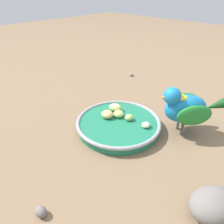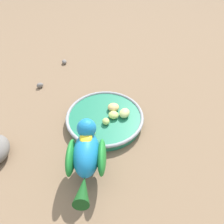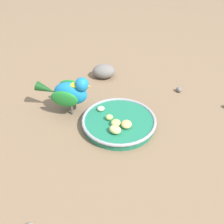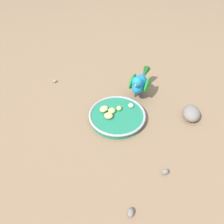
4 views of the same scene
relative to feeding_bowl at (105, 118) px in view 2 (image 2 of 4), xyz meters
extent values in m
plane|color=#7A6047|center=(-0.01, 0.01, -0.02)|extent=(4.00, 4.00, 0.00)
cylinder|color=#1E7251|center=(0.00, 0.00, 0.00)|extent=(0.23, 0.23, 0.02)
torus|color=#93969B|center=(0.00, 0.00, 0.01)|extent=(0.24, 0.24, 0.01)
ellipsoid|color=tan|center=(0.04, 0.01, 0.02)|extent=(0.05, 0.05, 0.02)
ellipsoid|color=#B2CC66|center=(0.02, -0.02, 0.02)|extent=(0.04, 0.04, 0.02)
ellipsoid|color=beige|center=(-0.07, -0.03, 0.02)|extent=(0.02, 0.03, 0.01)
ellipsoid|color=#C6D17A|center=(0.05, -0.04, 0.02)|extent=(0.05, 0.05, 0.02)
ellipsoid|color=#B2CC66|center=(-0.02, -0.03, 0.02)|extent=(0.03, 0.03, 0.02)
cylinder|color=#59544C|center=(-0.14, -0.10, 0.00)|extent=(0.01, 0.01, 0.04)
cylinder|color=#59544C|center=(-0.12, -0.12, 0.00)|extent=(0.01, 0.01, 0.04)
ellipsoid|color=#197AB7|center=(-0.14, -0.11, 0.06)|extent=(0.12, 0.13, 0.08)
ellipsoid|color=#1E7F2D|center=(-0.17, -0.10, 0.06)|extent=(0.07, 0.09, 0.06)
ellipsoid|color=#1E7F2D|center=(-0.11, -0.14, 0.06)|extent=(0.07, 0.09, 0.06)
cone|color=#144719|center=(-0.19, -0.18, 0.06)|extent=(0.07, 0.08, 0.05)
sphere|color=#197AB7|center=(-0.11, -0.08, 0.10)|extent=(0.06, 0.06, 0.05)
cone|color=orange|center=(-0.10, -0.06, 0.10)|extent=(0.03, 0.03, 0.02)
ellipsoid|color=yellow|center=(-0.12, -0.10, 0.09)|extent=(0.05, 0.05, 0.01)
ellipsoid|color=slate|center=(0.07, 0.39, -0.01)|extent=(0.03, 0.03, 0.02)
ellipsoid|color=slate|center=(-0.08, 0.29, -0.01)|extent=(0.02, 0.02, 0.02)
camera|label=1|loc=(-0.33, 0.37, 0.34)|focal=34.10mm
camera|label=2|loc=(-0.26, -0.36, 0.45)|focal=32.58mm
camera|label=3|loc=(0.62, -0.31, 0.58)|focal=45.01mm
camera|label=4|loc=(0.20, 0.62, 0.65)|focal=34.90mm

